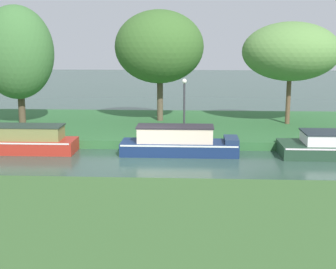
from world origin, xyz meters
name	(u,v)px	position (x,y,z in m)	size (l,w,h in m)	color
ground_plane	(146,160)	(0.00, 0.00, 0.00)	(120.00, 120.00, 0.00)	#304D40
riverbank_far	(158,126)	(0.00, 7.00, 0.20)	(72.00, 10.00, 0.40)	#306735
riverbank_near	(110,242)	(0.00, -9.00, 0.20)	(72.00, 10.00, 0.40)	#3B6330
navy_cruiser	(179,142)	(1.40, 1.20, 0.54)	(5.28, 1.63, 1.31)	navy
willow_tree_left	(17,53)	(-7.69, 6.15, 4.39)	(4.09, 3.52, 6.56)	brown
willow_tree_centre	(159,47)	(0.07, 7.42, 4.69)	(5.02, 4.63, 6.36)	brown
willow_tree_right	(291,52)	(7.37, 7.14, 4.45)	(5.37, 4.74, 5.68)	brown
lamp_post	(184,100)	(1.58, 3.52, 2.19)	(0.24, 0.24, 2.83)	#333338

